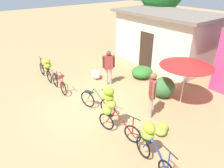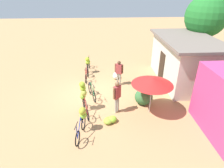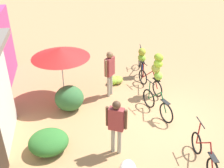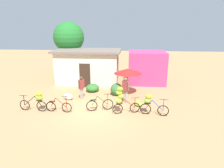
# 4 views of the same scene
# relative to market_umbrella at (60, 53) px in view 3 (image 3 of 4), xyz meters

# --- Properties ---
(ground_plane) EXTENTS (60.00, 60.00, 0.00)m
(ground_plane) POSITION_rel_market_umbrella_xyz_m (-2.04, -3.09, -1.80)
(ground_plane) COLOR #AE8053
(hedge_bush_front_left) EXTENTS (1.03, 1.11, 0.58)m
(hedge_bush_front_left) POSITION_rel_market_umbrella_xyz_m (-2.72, 0.52, -1.51)
(hedge_bush_front_left) COLOR #2F6C2B
(hedge_bush_front_left) RESTS_ON ground
(hedge_bush_front_right) EXTENTS (0.90, 0.99, 0.88)m
(hedge_bush_front_right) POSITION_rel_market_umbrella_xyz_m (-0.79, -0.16, -1.36)
(hedge_bush_front_right) COLOR #336735
(hedge_bush_front_right) RESTS_ON ground
(market_umbrella) EXTENTS (2.02, 2.02, 1.98)m
(market_umbrella) POSITION_rel_market_umbrella_xyz_m (0.00, 0.00, 0.00)
(market_umbrella) COLOR beige
(market_umbrella) RESTS_ON ground
(bicycle_near_pile) EXTENTS (1.60, 0.19, 1.02)m
(bicycle_near_pile) POSITION_rel_market_umbrella_xyz_m (-4.04, -3.43, -1.46)
(bicycle_near_pile) COLOR black
(bicycle_near_pile) RESTS_ON ground
(bicycle_center_loaded) EXTENTS (1.60, 0.52, 1.02)m
(bicycle_center_loaded) POSITION_rel_market_umbrella_xyz_m (-1.63, -3.00, -1.43)
(bicycle_center_loaded) COLOR black
(bicycle_center_loaded) RESTS_ON ground
(bicycle_by_shop) EXTENTS (1.61, 0.55, 1.66)m
(bicycle_by_shop) POSITION_rel_market_umbrella_xyz_m (-0.33, -3.35, -0.84)
(bicycle_by_shop) COLOR black
(bicycle_by_shop) RESTS_ON ground
(bicycle_rightmost) EXTENTS (1.63, 0.45, 1.25)m
(bicycle_rightmost) POSITION_rel_market_umbrella_xyz_m (1.34, -3.32, -1.07)
(bicycle_rightmost) COLOR black
(bicycle_rightmost) RESTS_ON ground
(banana_pile_on_ground) EXTENTS (0.69, 0.81, 0.31)m
(banana_pile_on_ground) POSITION_rel_market_umbrella_xyz_m (0.71, -2.07, -1.66)
(banana_pile_on_ground) COLOR olive
(banana_pile_on_ground) RESTS_ON ground
(person_vendor) EXTENTS (0.45, 0.42, 1.75)m
(person_vendor) POSITION_rel_market_umbrella_xyz_m (-0.13, -1.68, -0.72)
(person_vendor) COLOR gray
(person_vendor) RESTS_ON ground
(person_bystander) EXTENTS (0.36, 0.52, 1.67)m
(person_bystander) POSITION_rel_market_umbrella_xyz_m (-3.15, -1.30, -0.78)
(person_bystander) COLOR gray
(person_bystander) RESTS_ON ground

